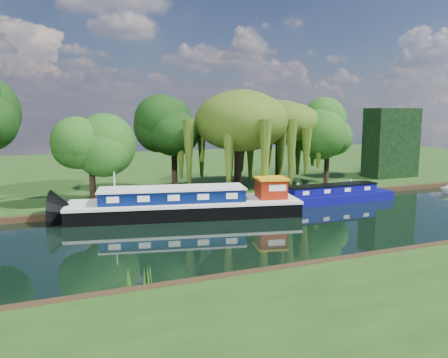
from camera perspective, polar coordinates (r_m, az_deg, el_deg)
name	(u,v)px	position (r m, az deg, el deg)	size (l,w,h in m)	color
ground	(323,222)	(32.78, 12.80, -5.49)	(120.00, 120.00, 0.00)	black
far_bank	(186,167)	(63.21, -5.04, 1.59)	(120.00, 52.00, 0.45)	#1A370F
dutch_barge	(187,204)	(33.68, -4.81, -3.33)	(18.00, 7.52, 3.71)	black
narrowboat	(332,196)	(39.84, 13.93, -2.12)	(12.18, 2.08, 1.78)	#090964
red_dinghy	(129,216)	(34.50, -12.33, -4.77)	(2.36, 3.30, 0.68)	maroon
willow_left	(238,122)	(40.20, 1.85, 7.41)	(7.57, 7.57, 9.07)	black
willow_right	(279,129)	(46.08, 7.22, 6.51)	(6.53, 6.53, 7.95)	black
tree_far_left	(91,145)	(36.48, -17.01, 4.26)	(4.43, 4.43, 7.13)	black
tree_far_mid	(174,130)	(43.17, -6.56, 6.35)	(5.11, 5.11, 8.37)	black
tree_far_right	(328,133)	(47.83, 13.40, 5.89)	(4.76, 4.76, 7.79)	black
conifer_hedge	(391,143)	(54.84, 20.97, 4.44)	(6.00, 3.00, 8.00)	black
lamppost	(264,171)	(41.44, 5.18, 1.00)	(0.36, 0.36, 2.56)	silver
mooring_posts	(264,191)	(39.37, 5.26, -1.56)	(19.16, 0.16, 1.00)	silver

